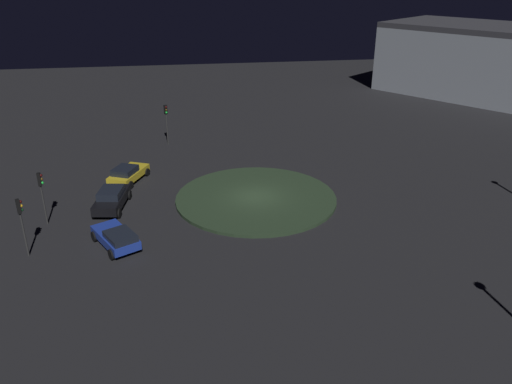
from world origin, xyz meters
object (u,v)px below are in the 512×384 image
Objects in this scene: traffic_light_south_near at (21,216)px; car_yellow at (128,173)px; traffic_light_south at (41,188)px; store_building at (506,63)px; traffic_light_southwest at (166,117)px; car_blue at (116,237)px; car_black at (112,198)px.

car_yellow is at bearing 43.04° from traffic_light_south_near.
traffic_light_south is 0.11× the size of store_building.
traffic_light_southwest is at bearing 68.80° from store_building.
car_blue is at bearing -34.08° from traffic_light_southwest.
car_yellow is 0.13× the size of store_building.
car_blue is at bearing -154.80° from car_yellow.
traffic_light_south is at bearing 81.53° from store_building.
car_blue is 57.85m from store_building.
traffic_light_south reaches higher than car_yellow.
car_blue is 6.85m from traffic_light_south.
car_black is at bearing -41.06° from traffic_light_southwest.
traffic_light_south reaches higher than car_blue.
traffic_light_southwest reaches higher than car_yellow.
traffic_light_southwest is 18.12m from traffic_light_south.
car_yellow is 1.16× the size of traffic_light_south.
traffic_light_southwest is 1.06× the size of traffic_light_south.
traffic_light_south is 59.98m from store_building.
traffic_light_south_near is (4.29, -0.24, 0.03)m from traffic_light_south.
car_black is 6.00m from car_blue.
car_blue is at bearing 87.53° from store_building.
traffic_light_south_near is (11.13, -5.28, 2.02)m from car_yellow.
car_black is 5.01m from traffic_light_south.
traffic_light_south_near is 0.12× the size of store_building.
traffic_light_southwest is at bearing -37.31° from car_blue.
store_building is at bearing 80.80° from traffic_light_southwest.
store_building reaches higher than traffic_light_southwest.
car_blue is 5.75m from traffic_light_south_near.
car_blue is at bearing -19.31° from traffic_light_south_near.
traffic_light_southwest is 46.10m from store_building.
traffic_light_southwest reaches higher than car_black.
store_building is (-33.05, 52.84, 1.90)m from traffic_light_south_near.
car_yellow reaches higher than car_blue.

